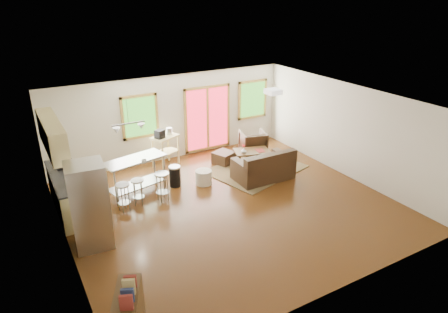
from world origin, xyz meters
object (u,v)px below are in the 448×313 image
ottoman (224,158)px  island (136,170)px  coffee_table (252,152)px  rug (256,169)px  loveseat (264,168)px  kitchen_cart (164,141)px  armchair (253,141)px  refrigerator (90,206)px

ottoman → island: size_ratio=0.33×
coffee_table → island: island is taller
rug → loveseat: loveseat is taller
ottoman → loveseat: bearing=-73.8°
rug → ottoman: 1.06m
rug → kitchen_cart: (-2.21, 1.55, 0.80)m
rug → island: (-3.51, 0.28, 0.67)m
armchair → refrigerator: 6.21m
refrigerator → coffee_table: bearing=25.7°
rug → ottoman: ottoman is taller
coffee_table → ottoman: coffee_table is taller
loveseat → rug: bearing=75.8°
coffee_table → armchair: (0.51, 0.70, 0.04)m
coffee_table → armchair: armchair is taller
rug → loveseat: size_ratio=1.60×
loveseat → refrigerator: size_ratio=0.88×
coffee_table → refrigerator: bearing=-160.0°
loveseat → coffee_table: 1.12m
coffee_table → refrigerator: (-5.13, -1.86, 0.56)m
loveseat → ottoman: loveseat is taller
island → rug: bearing=-4.5°
refrigerator → island: (1.48, 1.70, -0.24)m
coffee_table → armchair: bearing=54.1°
rug → island: island is taller
rug → refrigerator: size_ratio=1.41×
refrigerator → kitchen_cart: (2.78, 2.97, -0.10)m
armchair → loveseat: bearing=81.5°
ottoman → refrigerator: refrigerator is taller
rug → refrigerator: bearing=-164.1°
loveseat → kitchen_cart: size_ratio=1.36×
armchair → rug: bearing=76.6°
coffee_table → island: 3.66m
loveseat → kitchen_cart: (-2.04, 2.19, 0.47)m
armchair → island: (-4.15, -0.86, 0.28)m
rug → loveseat: 0.73m
coffee_table → kitchen_cart: bearing=154.6°
island → coffee_table: bearing=2.6°
rug → coffee_table: size_ratio=2.18×
refrigerator → kitchen_cart: 4.07m
loveseat → armchair: (0.81, 1.77, 0.06)m
loveseat → coffee_table: (0.30, 1.07, 0.02)m
ottoman → armchair: bearing=12.7°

